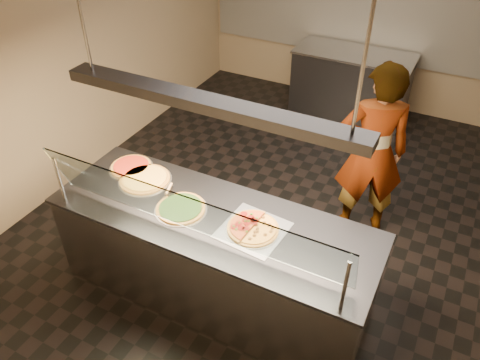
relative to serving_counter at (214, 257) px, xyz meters
The scene contains 19 objects.
ground 1.45m from the serving_counter, 86.18° to the left, with size 5.00×6.00×0.02m, color black.
wall_back 4.50m from the serving_counter, 88.81° to the left, with size 5.00×0.02×3.00m, color #957F60.
wall_front 1.94m from the serving_counter, 86.82° to the right, with size 5.00×0.02×3.00m, color #957F60.
wall_left 2.96m from the serving_counter, 150.52° to the left, with size 0.02×6.00×3.00m, color #957F60.
tile_band 4.43m from the serving_counter, 88.80° to the left, with size 4.90×0.02×1.20m, color silver.
serving_counter is the anchor object (origin of this frame).
sneeze_guard 0.83m from the serving_counter, 90.00° to the right, with size 2.49×0.18×0.54m.
perforated_tray 0.59m from the serving_counter, ahead, with size 0.52×0.52×0.01m.
half_pizza_pepperoni 0.57m from the serving_counter, ahead, with size 0.24×0.41×0.05m.
half_pizza_sausage 0.67m from the serving_counter, ahead, with size 0.23×0.41×0.04m.
pizza_spinach 0.55m from the serving_counter, behind, with size 0.44×0.44×0.03m.
pizza_cheese 0.93m from the serving_counter, 169.12° to the left, with size 0.47×0.47×0.03m.
pizza_tomato 1.14m from the serving_counter, 166.30° to the left, with size 0.40×0.40×0.03m.
pizza_spatula 0.67m from the serving_counter, 169.67° to the left, with size 0.23×0.22×0.02m.
prep_table 3.92m from the serving_counter, 89.33° to the left, with size 1.66×0.74×0.93m.
worker 1.82m from the serving_counter, 58.97° to the left, with size 0.68×0.45×1.86m, color black.
heat_lamp_housing 1.48m from the serving_counter, ahead, with size 2.30×0.18×0.08m, color #37373C.
lamp_rod_left 2.26m from the serving_counter, behind, with size 0.02×0.02×1.01m, color #B7B7BC.
lamp_rod_right 2.26m from the serving_counter, ahead, with size 0.02×0.02×1.01m, color #B7B7BC.
Camera 1 is at (1.41, -3.79, 3.44)m, focal length 35.00 mm.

